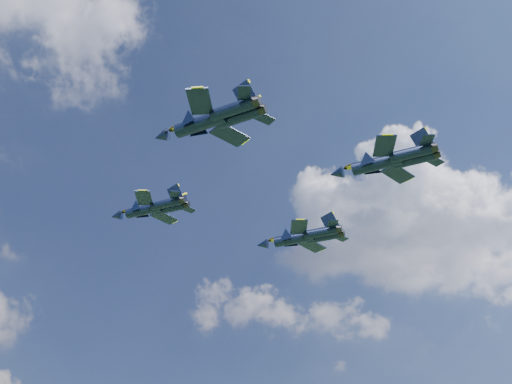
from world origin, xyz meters
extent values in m
cylinder|color=black|center=(-10.55, 17.28, 56.31)|extent=(5.98, 7.89, 1.67)
cone|color=black|center=(-13.50, 21.78, 56.31)|extent=(2.64, 2.88, 1.58)
ellipsoid|color=brown|center=(-12.23, 19.84, 56.82)|extent=(2.22, 2.72, 0.76)
cube|color=black|center=(-12.32, 13.90, 56.31)|extent=(4.41, 4.88, 0.17)
cube|color=black|center=(-6.74, 17.57, 56.31)|extent=(4.66, 3.20, 0.17)
cube|color=black|center=(-8.84, 10.30, 56.31)|extent=(2.29, 2.62, 0.13)
cube|color=black|center=(-4.81, 12.95, 56.31)|extent=(2.35, 1.59, 0.13)
cube|color=black|center=(-8.09, 11.68, 57.61)|extent=(2.05, 2.00, 2.79)
cube|color=black|center=(-6.38, 12.81, 57.61)|extent=(1.59, 2.62, 2.79)
cylinder|color=black|center=(-15.07, -8.21, 55.68)|extent=(6.30, 9.50, 1.95)
cone|color=black|center=(-18.03, -2.68, 55.68)|extent=(2.94, 3.34, 1.84)
ellipsoid|color=brown|center=(-16.75, -5.06, 56.28)|extent=(2.39, 3.23, 0.89)
cube|color=black|center=(-17.49, -11.95, 55.68)|extent=(5.35, 5.62, 0.19)
cube|color=black|center=(-10.62, -8.29, 55.68)|extent=(5.24, 3.32, 0.19)
cube|color=black|center=(-13.84, -16.49, 55.68)|extent=(2.79, 3.06, 0.15)
cube|color=black|center=(-8.88, -13.85, 55.68)|extent=(2.60, 1.63, 0.15)
cube|color=black|center=(-12.81, -14.97, 57.20)|extent=(2.18, 2.52, 3.25)
cube|color=black|center=(-10.72, -13.85, 57.20)|extent=(1.81, 3.14, 3.25)
cylinder|color=black|center=(14.19, 9.37, 55.15)|extent=(6.61, 8.77, 1.85)
cone|color=black|center=(10.93, 14.37, 55.15)|extent=(2.93, 3.20, 1.75)
ellipsoid|color=brown|center=(12.33, 12.22, 55.72)|extent=(2.45, 3.02, 0.84)
cube|color=black|center=(12.21, 5.62, 55.15)|extent=(4.90, 5.41, 0.19)
cube|color=black|center=(18.42, 9.67, 55.15)|extent=(5.16, 3.54, 0.19)
cube|color=black|center=(16.05, 1.62, 55.15)|extent=(2.54, 2.91, 0.14)
cube|color=black|center=(20.54, 4.54, 55.15)|extent=(2.60, 1.76, 0.14)
cube|color=black|center=(16.90, 3.15, 56.59)|extent=(2.27, 2.22, 3.10)
cube|color=black|center=(18.79, 4.39, 56.59)|extent=(1.77, 2.91, 3.10)
cylinder|color=black|center=(10.98, -14.18, 56.22)|extent=(6.54, 9.24, 1.92)
cone|color=black|center=(7.84, -8.86, 56.22)|extent=(2.97, 3.31, 1.81)
ellipsoid|color=brown|center=(9.19, -11.15, 56.81)|extent=(2.45, 3.16, 0.87)
cube|color=black|center=(8.76, -17.97, 56.22)|extent=(5.18, 5.58, 0.19)
cube|color=black|center=(15.37, -14.07, 56.22)|extent=(5.26, 3.47, 0.19)
cube|color=black|center=(12.56, -22.29, 56.22)|extent=(2.70, 3.02, 0.15)
cube|color=black|center=(17.33, -19.47, 56.22)|extent=(2.63, 1.71, 0.15)
cube|color=black|center=(13.50, -20.75, 57.72)|extent=(2.25, 2.40, 3.21)
cube|color=black|center=(15.52, -19.55, 57.72)|extent=(1.81, 3.06, 3.21)
camera|label=1|loc=(-47.34, -66.65, 3.44)|focal=45.00mm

